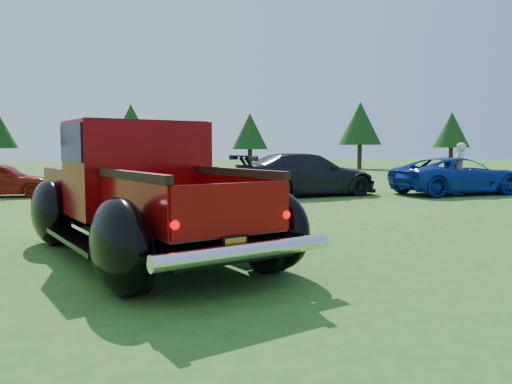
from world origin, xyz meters
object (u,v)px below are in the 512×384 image
object	(u,v)px
tree_mid_right	(250,131)
show_car_grey	(306,174)
pickup_truck	(138,191)
show_car_blue	(457,176)
tree_mid_left	(131,125)
tree_east	(360,123)
show_car_red	(1,180)
tree_far_east	(452,130)
show_car_yellow	(151,174)
spectator	(459,169)

from	to	relation	value
tree_mid_right	show_car_grey	size ratio (longest dim) A/B	0.86
tree_mid_right	pickup_truck	bearing A→B (deg)	-105.21
tree_mid_right	show_car_blue	size ratio (longest dim) A/B	0.93
tree_mid_left	tree_east	distance (m)	18.06
show_car_red	show_car_blue	bearing A→B (deg)	-97.71
tree_far_east	show_car_yellow	distance (m)	32.88
pickup_truck	tree_mid_right	bearing A→B (deg)	53.50
show_car_yellow	show_car_blue	world-z (taller)	show_car_yellow
tree_far_east	spectator	size ratio (longest dim) A/B	2.60
tree_east	tree_far_east	bearing A→B (deg)	6.34
show_car_grey	spectator	xyz separation A→B (m)	(5.46, -0.76, 0.18)
tree_far_east	spectator	xyz separation A→B (m)	(-15.12, -22.96, -2.32)
show_car_red	show_car_grey	world-z (taller)	show_car_grey
show_car_yellow	show_car_blue	size ratio (longest dim) A/B	0.92
tree_east	show_car_blue	distance (m)	22.87
tree_mid_left	tree_east	xyz separation A→B (m)	(18.00, -1.50, 0.27)
pickup_truck	tree_mid_left	bearing A→B (deg)	70.18
show_car_grey	show_car_blue	size ratio (longest dim) A/B	1.08
pickup_truck	show_car_blue	world-z (taller)	pickup_truck
tree_far_east	show_car_grey	bearing A→B (deg)	-132.85
show_car_yellow	show_car_grey	size ratio (longest dim) A/B	0.85
tree_mid_right	show_car_red	world-z (taller)	tree_mid_right
pickup_truck	show_car_blue	size ratio (longest dim) A/B	1.25
show_car_red	show_car_yellow	size ratio (longest dim) A/B	0.79
tree_mid_left	tree_far_east	xyz separation A→B (m)	(27.00, -0.50, -0.14)
tree_mid_left	tree_mid_right	distance (m)	9.06
show_car_yellow	spectator	world-z (taller)	spectator
tree_mid_left	spectator	distance (m)	26.41
tree_mid_right	tree_far_east	xyz separation A→B (m)	(18.00, 0.50, 0.27)
tree_mid_right	show_car_grey	xyz separation A→B (m)	(-2.59, -21.70, -2.23)
show_car_red	tree_far_east	bearing A→B (deg)	-55.29
show_car_red	show_car_blue	xyz separation A→B (m)	(15.77, -2.51, 0.07)
show_car_blue	spectator	world-z (taller)	spectator
tree_mid_right	show_car_blue	world-z (taller)	tree_mid_right
show_car_yellow	tree_mid_right	bearing A→B (deg)	-29.98
tree_east	show_car_red	distance (m)	29.34
pickup_truck	show_car_blue	xyz separation A→B (m)	(11.10, 7.82, -0.32)
tree_east	tree_far_east	xyz separation A→B (m)	(9.00, 1.00, -0.41)
tree_mid_right	tree_east	world-z (taller)	tree_east
pickup_truck	show_car_yellow	distance (m)	10.53
tree_east	spectator	size ratio (longest dim) A/B	2.93
tree_east	spectator	xyz separation A→B (m)	(-6.12, -21.96, -2.73)
tree_mid_left	pickup_truck	world-z (taller)	tree_mid_left
tree_east	show_car_blue	xyz separation A→B (m)	(-6.10, -21.84, -3.00)
tree_east	show_car_yellow	size ratio (longest dim) A/B	1.24
tree_mid_left	spectator	xyz separation A→B (m)	(11.88, -23.46, -2.46)
pickup_truck	show_car_grey	world-z (taller)	pickup_truck
tree_far_east	spectator	distance (m)	27.59
tree_far_east	pickup_truck	xyz separation A→B (m)	(-26.20, -30.66, -2.26)
show_car_grey	show_car_yellow	bearing A→B (deg)	57.86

